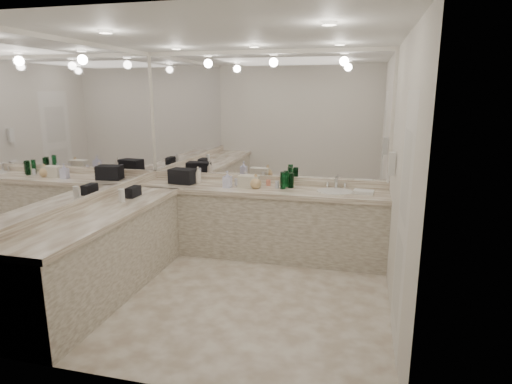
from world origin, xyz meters
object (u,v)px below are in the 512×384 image
(wall_phone, at_px, (392,164))
(black_toiletry_bag, at_px, (183,176))
(sink, at_px, (335,192))
(soap_bottle_a, at_px, (198,175))
(hand_towel, at_px, (363,192))
(soap_bottle_c, at_px, (256,181))
(soap_bottle_b, at_px, (227,179))
(cream_cosmetic_case, at_px, (249,181))

(wall_phone, bearing_deg, black_toiletry_bag, 169.13)
(sink, xyz_separation_m, wall_phone, (0.61, -0.50, 0.46))
(soap_bottle_a, bearing_deg, hand_towel, -2.08)
(soap_bottle_c, bearing_deg, sink, 3.33)
(wall_phone, distance_m, soap_bottle_c, 1.68)
(hand_towel, height_order, soap_bottle_b, soap_bottle_b)
(hand_towel, relative_size, soap_bottle_a, 1.05)
(sink, relative_size, black_toiletry_bag, 1.33)
(soap_bottle_c, bearing_deg, soap_bottle_b, -173.91)
(sink, bearing_deg, soap_bottle_c, -176.67)
(soap_bottle_a, bearing_deg, soap_bottle_b, -19.04)
(sink, distance_m, soap_bottle_b, 1.35)
(cream_cosmetic_case, bearing_deg, black_toiletry_bag, 178.81)
(soap_bottle_b, relative_size, soap_bottle_c, 1.16)
(soap_bottle_b, height_order, soap_bottle_c, soap_bottle_b)
(wall_phone, xyz_separation_m, cream_cosmetic_case, (-1.69, 0.50, -0.37))
(wall_phone, xyz_separation_m, soap_bottle_a, (-2.40, 0.56, -0.34))
(soap_bottle_c, bearing_deg, hand_towel, 1.82)
(hand_towel, bearing_deg, cream_cosmetic_case, 179.52)
(soap_bottle_b, bearing_deg, wall_phone, -11.73)
(wall_phone, height_order, black_toiletry_bag, wall_phone)
(black_toiletry_bag, distance_m, soap_bottle_c, 1.01)
(sink, xyz_separation_m, black_toiletry_bag, (-1.99, -0.00, 0.10))
(black_toiletry_bag, xyz_separation_m, cream_cosmetic_case, (0.91, -0.00, -0.02))
(cream_cosmetic_case, height_order, soap_bottle_c, soap_bottle_c)
(sink, distance_m, hand_towel, 0.34)
(black_toiletry_bag, height_order, soap_bottle_c, black_toiletry_bag)
(black_toiletry_bag, xyz_separation_m, hand_towel, (2.33, -0.01, -0.08))
(sink, relative_size, soap_bottle_b, 2.04)
(soap_bottle_a, bearing_deg, cream_cosmetic_case, -5.25)
(wall_phone, relative_size, hand_towel, 1.03)
(soap_bottle_a, relative_size, soap_bottle_c, 1.19)
(soap_bottle_a, height_order, soap_bottle_b, soap_bottle_a)
(soap_bottle_c, bearing_deg, black_toiletry_bag, 176.82)
(black_toiletry_bag, height_order, soap_bottle_a, soap_bottle_a)
(sink, relative_size, wall_phone, 1.83)
(soap_bottle_b, distance_m, soap_bottle_c, 0.36)
(soap_bottle_b, bearing_deg, black_toiletry_bag, 171.72)
(soap_bottle_c, bearing_deg, cream_cosmetic_case, 152.75)
(soap_bottle_b, bearing_deg, cream_cosmetic_case, 19.73)
(wall_phone, bearing_deg, soap_bottle_a, 166.84)
(cream_cosmetic_case, xyz_separation_m, soap_bottle_b, (-0.26, -0.09, 0.03))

